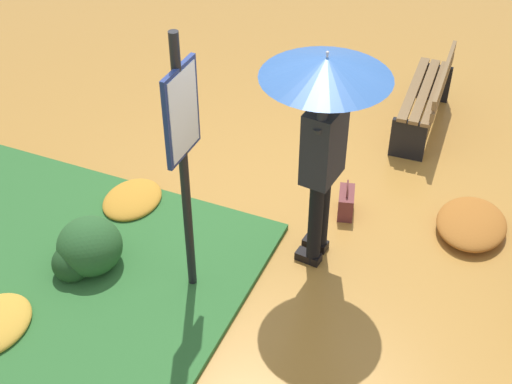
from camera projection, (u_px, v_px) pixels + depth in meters
name	position (u px, v px, depth m)	size (l,w,h in m)	color
ground_plane	(302.00, 235.00, 6.41)	(18.00, 18.00, 0.00)	#B27A33
person_with_umbrella	(325.00, 108.00, 5.18)	(0.96, 0.96, 2.04)	black
info_sign_post	(183.00, 143.00, 5.02)	(0.44, 0.07, 2.30)	black
handbag	(346.00, 202.00, 6.58)	(0.33, 0.21, 0.37)	brown
park_bench	(428.00, 96.00, 7.57)	(1.40, 0.43, 0.75)	black
shrub_cluster	(86.00, 249.00, 5.92)	(0.60, 0.55, 0.49)	#285628
leaf_pile_near_person	(132.00, 199.00, 6.70)	(0.65, 0.52, 0.14)	#C68428
leaf_pile_by_bench	(472.00, 224.00, 6.40)	(0.78, 0.62, 0.17)	#A86023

